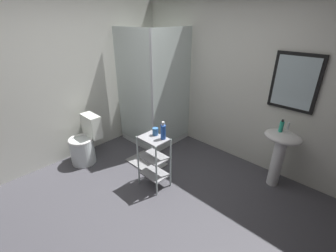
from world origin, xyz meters
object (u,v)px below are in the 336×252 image
(shampoo_bottle_blue, at_px, (163,132))
(rinse_cup, at_px, (155,131))
(pedestal_sink, at_px, (280,148))
(toilet, at_px, (85,144))
(shower_stall, at_px, (154,118))
(storage_cart, at_px, (154,158))
(bath_mat, at_px, (146,162))
(hand_soap_bottle, at_px, (281,126))

(shampoo_bottle_blue, distance_m, rinse_cup, 0.16)
(pedestal_sink, height_order, toilet, pedestal_sink)
(shower_stall, distance_m, toilet, 1.28)
(pedestal_sink, bearing_deg, storage_cart, -135.51)
(shower_stall, xyz_separation_m, storage_cart, (0.93, -0.87, -0.03))
(shower_stall, relative_size, toilet, 2.63)
(bath_mat, bearing_deg, shampoo_bottle_blue, -18.23)
(hand_soap_bottle, bearing_deg, shower_stall, -172.27)
(hand_soap_bottle, relative_size, bath_mat, 0.27)
(pedestal_sink, height_order, bath_mat, pedestal_sink)
(storage_cart, bearing_deg, pedestal_sink, 44.49)
(storage_cart, height_order, rinse_cup, rinse_cup)
(pedestal_sink, bearing_deg, hand_soap_bottle, -167.33)
(toilet, xyz_separation_m, storage_cart, (1.22, 0.37, 0.12))
(storage_cart, relative_size, bath_mat, 1.23)
(toilet, height_order, rinse_cup, rinse_cup)
(pedestal_sink, bearing_deg, shower_stall, -172.17)
(pedestal_sink, distance_m, hand_soap_bottle, 0.31)
(shampoo_bottle_blue, bearing_deg, pedestal_sink, 45.40)
(bath_mat, bearing_deg, toilet, -139.40)
(hand_soap_bottle, distance_m, shampoo_bottle_blue, 1.49)
(toilet, bearing_deg, storage_cart, 16.78)
(shampoo_bottle_blue, bearing_deg, rinse_cup, 178.14)
(shower_stall, distance_m, hand_soap_bottle, 2.12)
(rinse_cup, height_order, bath_mat, rinse_cup)
(toilet, distance_m, shampoo_bottle_blue, 1.49)
(shampoo_bottle_blue, xyz_separation_m, rinse_cup, (-0.15, 0.00, -0.05))
(shower_stall, relative_size, hand_soap_bottle, 12.12)
(hand_soap_bottle, xyz_separation_m, bath_mat, (-1.62, -0.89, -0.88))
(shower_stall, distance_m, bath_mat, 0.88)
(shower_stall, distance_m, rinse_cup, 1.23)
(shower_stall, distance_m, pedestal_sink, 2.13)
(shower_stall, bearing_deg, shampoo_bottle_blue, -37.76)
(storage_cart, distance_m, rinse_cup, 0.36)
(storage_cart, distance_m, bath_mat, 0.70)
(shower_stall, bearing_deg, storage_cart, -43.19)
(storage_cart, bearing_deg, bath_mat, 151.29)
(shower_stall, height_order, storage_cart, shower_stall)
(pedestal_sink, height_order, storage_cart, pedestal_sink)
(shampoo_bottle_blue, height_order, bath_mat, shampoo_bottle_blue)
(toilet, bearing_deg, pedestal_sink, 32.49)
(shower_stall, height_order, pedestal_sink, shower_stall)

